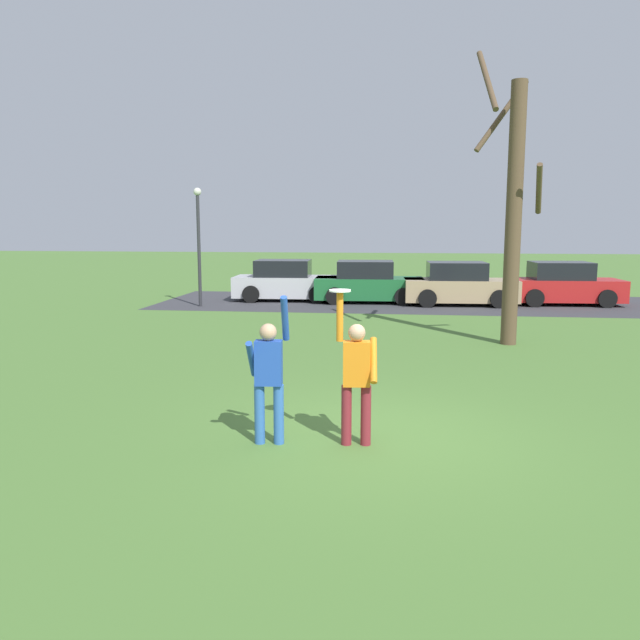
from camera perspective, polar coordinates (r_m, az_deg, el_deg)
name	(u,v)px	position (r m, az deg, el deg)	size (l,w,h in m)	color
ground_plane	(375,436)	(9.08, 4.95, -10.37)	(120.00, 120.00, 0.00)	#4C7533
person_catcher	(356,374)	(8.45, 3.31, -4.85)	(0.55, 0.49, 2.08)	maroon
person_defender	(269,373)	(8.51, -4.65, -4.78)	(0.57, 0.49, 2.04)	#3366B7
frisbee_disc	(340,291)	(8.27, 1.81, 2.66)	(0.29, 0.29, 0.02)	white
parked_car_silver	(286,282)	(24.97, -3.08, 3.44)	(4.17, 2.18, 1.59)	#BCBCC1
parked_car_green	(368,283)	(24.36, 4.36, 3.30)	(4.17, 2.18, 1.59)	#1E6633
parked_car_tan	(459,285)	(24.10, 12.42, 3.07)	(4.17, 2.18, 1.59)	tan
parked_car_red	(563,285)	(25.31, 21.03, 2.96)	(4.17, 2.18, 1.59)	red
parking_strip	(419,303)	(24.39, 8.90, 1.53)	(19.72, 6.40, 0.01)	#38383D
bare_tree_tall	(513,206)	(16.25, 16.99, 9.79)	(1.72, 1.93, 7.16)	brown
lamppost_by_lot	(199,235)	(23.35, -10.89, 7.52)	(0.28, 0.28, 4.26)	#2D2D33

